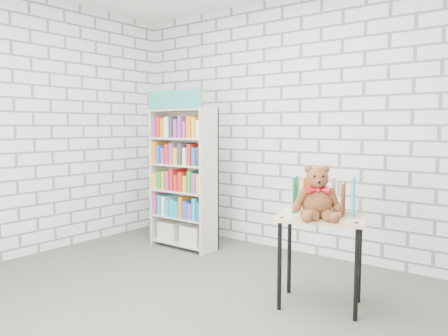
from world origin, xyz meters
The scene contains 6 objects.
ground centered at (0.00, 0.00, 0.00)m, with size 4.50×4.50×0.00m, color #454D41.
room_shell centered at (0.00, 0.00, 1.78)m, with size 4.52×4.02×2.81m.
bookshelf centered at (-1.13, 1.36, 0.81)m, with size 0.79×0.31×1.78m.
display_table centered at (0.85, 0.77, 0.61)m, with size 0.76×0.63×0.71m.
table_books centered at (0.81, 0.87, 0.85)m, with size 0.50×0.33×0.27m.
teddy_bear centered at (0.86, 0.66, 0.87)m, with size 0.38×0.37×0.40m.
Camera 1 is at (2.25, -2.29, 1.39)m, focal length 35.00 mm.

